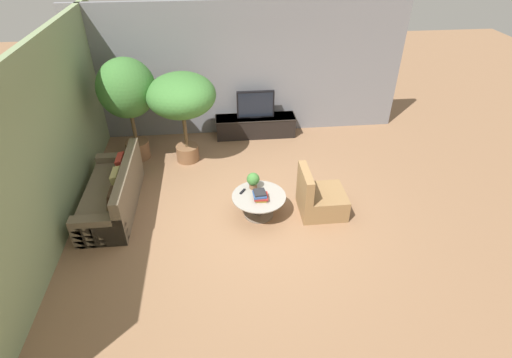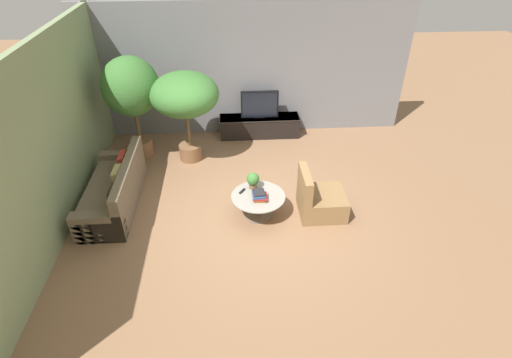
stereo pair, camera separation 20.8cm
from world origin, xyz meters
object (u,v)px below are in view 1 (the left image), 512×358
(coffee_table, at_px, (259,202))
(couch_by_wall, at_px, (114,194))
(media_console, at_px, (256,126))
(potted_palm_corner, at_px, (182,98))
(potted_palm_tall, at_px, (127,92))
(television, at_px, (256,104))
(armchair_wicker, at_px, (319,199))
(potted_plant_tabletop, at_px, (253,180))

(coffee_table, relative_size, couch_by_wall, 0.44)
(media_console, height_order, potted_palm_corner, potted_palm_corner)
(media_console, height_order, potted_palm_tall, potted_palm_tall)
(television, height_order, couch_by_wall, television)
(couch_by_wall, relative_size, armchair_wicker, 2.48)
(potted_palm_tall, bearing_deg, armchair_wicker, -32.85)
(media_console, xyz_separation_m, couch_by_wall, (-2.83, -2.50, 0.03))
(potted_palm_tall, relative_size, potted_palm_corner, 1.14)
(television, distance_m, potted_palm_tall, 2.85)
(potted_palm_tall, bearing_deg, television, 15.64)
(media_console, bearing_deg, couch_by_wall, -138.51)
(coffee_table, distance_m, potted_plant_tabletop, 0.40)
(coffee_table, height_order, potted_palm_tall, potted_palm_tall)
(coffee_table, relative_size, potted_palm_corner, 0.49)
(television, bearing_deg, potted_palm_tall, -164.36)
(coffee_table, relative_size, armchair_wicker, 1.10)
(television, xyz_separation_m, couch_by_wall, (-2.83, -2.50, -0.51))
(couch_by_wall, relative_size, potted_plant_tabletop, 7.04)
(media_console, xyz_separation_m, coffee_table, (-0.25, -3.00, 0.04))
(couch_by_wall, height_order, potted_palm_tall, potted_palm_tall)
(couch_by_wall, distance_m, potted_plant_tabletop, 2.54)
(coffee_table, distance_m, armchair_wicker, 1.08)
(coffee_table, distance_m, potted_palm_tall, 3.52)
(media_console, xyz_separation_m, potted_palm_corner, (-1.57, -0.96, 1.17))
(couch_by_wall, bearing_deg, coffee_table, 79.11)
(armchair_wicker, distance_m, potted_palm_tall, 4.34)
(media_console, height_order, armchair_wicker, armchair_wicker)
(potted_palm_tall, bearing_deg, couch_by_wall, -95.68)
(armchair_wicker, bearing_deg, media_console, 15.58)
(television, distance_m, coffee_table, 3.05)
(television, relative_size, couch_by_wall, 0.41)
(coffee_table, bearing_deg, armchair_wicker, 0.02)
(potted_palm_corner, relative_size, potted_plant_tabletop, 6.33)
(media_console, xyz_separation_m, potted_palm_tall, (-2.65, -0.74, 1.26))
(potted_palm_corner, bearing_deg, potted_plant_tabletop, -54.98)
(potted_palm_corner, distance_m, potted_plant_tabletop, 2.34)
(couch_by_wall, distance_m, armchair_wicker, 3.70)
(television, bearing_deg, potted_plant_tabletop, -96.71)
(media_console, relative_size, potted_palm_tall, 0.86)
(coffee_table, xyz_separation_m, potted_palm_corner, (-1.33, 2.03, 1.14))
(armchair_wicker, bearing_deg, couch_by_wall, 82.29)
(armchair_wicker, distance_m, potted_plant_tabletop, 1.23)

